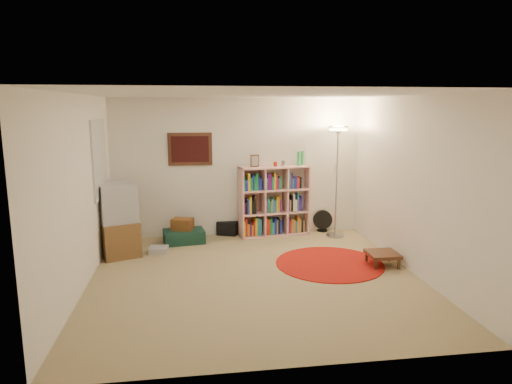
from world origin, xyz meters
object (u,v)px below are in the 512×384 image
Objects in this scene: bookshelf at (273,202)px; tv_stand at (117,220)px; floor_fan at (323,221)px; suitcase at (184,236)px; side_table at (383,255)px; floor_lamp at (338,145)px.

tv_stand is at bearing -172.23° from bookshelf.
suitcase is at bearing -160.51° from floor_fan.
suitcase is 3.36m from side_table.
bookshelf is 2.05× the size of suitcase.
side_table is at bearing -36.97° from tv_stand.
tv_stand is at bearing -155.65° from floor_fan.
tv_stand reaches higher than suitcase.
tv_stand is at bearing -173.13° from floor_lamp.
bookshelf is 0.76× the size of floor_lamp.
bookshelf is at bearing -163.65° from floor_fan.
tv_stand is 4.17m from side_table.
bookshelf is 2.76m from tv_stand.
floor_lamp is at bearing -58.40° from floor_fan.
floor_fan is 0.92× the size of side_table.
side_table is at bearing -37.31° from suitcase.
floor_lamp reaches higher than side_table.
floor_lamp is 3.14m from suitcase.
bookshelf is at bearing 125.01° from side_table.
side_table is at bearing -68.23° from floor_fan.
tv_stand is (-3.77, -0.45, -1.11)m from floor_lamp.
floor_lamp is at bearing -13.95° from tv_stand.
bookshelf is 1.55m from floor_lamp.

